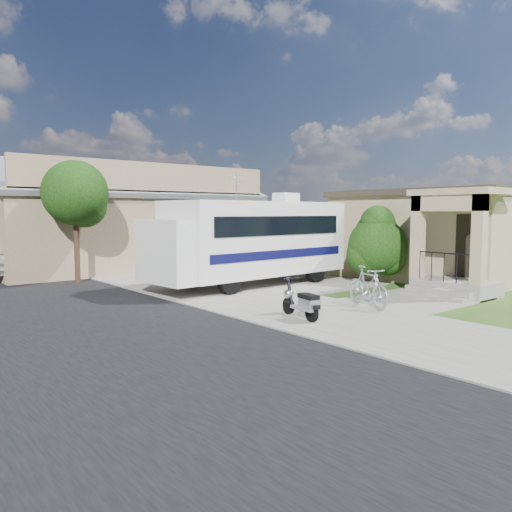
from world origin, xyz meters
TOP-DOWN VIEW (x-y plane):
  - ground at (0.00, 0.00)m, footprint 120.00×120.00m
  - sidewalk_slab at (-1.00, 10.00)m, footprint 4.00×80.00m
  - driveway_slab at (1.50, 4.50)m, footprint 7.00×6.00m
  - walk_slab at (3.00, -1.00)m, footprint 4.00×3.00m
  - house at (8.88, 1.43)m, footprint 9.47×7.80m
  - warehouse at (0.00, 13.97)m, footprint 12.50×8.40m
  - street_tree_a at (-3.70, 9.05)m, footprint 2.44×2.40m
  - street_tree_b at (-3.70, 19.05)m, footprint 2.44×2.40m
  - motorhome at (0.82, 4.39)m, footprint 7.92×2.94m
  - shrub at (4.95, 2.02)m, footprint 2.38×2.27m
  - scooter at (-1.82, -0.90)m, footprint 0.62×1.49m
  - bicycle at (0.62, -0.98)m, footprint 1.12×1.95m
  - garden_hose at (3.80, -0.32)m, footprint 0.34×0.34m

SIDE VIEW (x-z plane):
  - ground at x=0.00m, z-range 0.00..0.00m
  - driveway_slab at x=1.50m, z-range 0.00..0.05m
  - walk_slab at x=3.00m, z-range 0.00..0.05m
  - sidewalk_slab at x=-1.00m, z-range 0.00..0.06m
  - garden_hose at x=3.80m, z-range 0.00..0.15m
  - scooter at x=-1.82m, z-range -0.05..0.93m
  - bicycle at x=0.62m, z-range 0.00..1.13m
  - shrub at x=4.95m, z-range 0.03..2.95m
  - motorhome at x=0.82m, z-range -0.28..3.71m
  - house at x=8.88m, z-range 0.00..3.55m
  - warehouse at x=0.00m, z-range -0.53..4.51m
  - street_tree_a at x=-3.70m, z-range 0.96..5.54m
  - street_tree_b at x=-3.70m, z-range 1.03..5.76m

